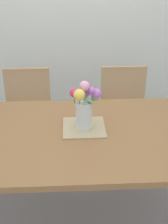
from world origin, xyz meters
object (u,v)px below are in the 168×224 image
chair_left (28,111)px  flower_vase (85,105)px  dining_table (80,144)px  chair_right (124,109)px

chair_left → flower_vase: (0.49, -0.78, 0.43)m
chair_left → flower_vase: flower_vase is taller
chair_left → flower_vase: bearing=121.9°
dining_table → chair_right: chair_right is taller
dining_table → chair_left: chair_left is taller
dining_table → chair_right: (0.45, 0.85, -0.18)m
dining_table → chair_left: size_ratio=2.00×
dining_table → flower_vase: size_ratio=5.61×
chair_right → flower_vase: size_ratio=2.80×
chair_right → chair_left: bearing=0.0°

